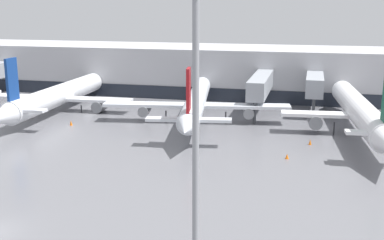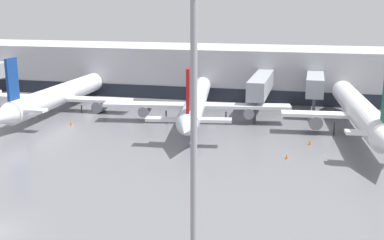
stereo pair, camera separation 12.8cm
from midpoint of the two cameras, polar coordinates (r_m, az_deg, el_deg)
The scene contains 8 objects.
terminal_building at distance 93.79m, azimuth -0.00°, elevation 5.99°, with size 160.00×31.67×9.00m.
parked_jet_2 at distance 69.46m, azimuth 0.43°, elevation 2.13°, with size 27.11×35.95×9.51m.
parked_jet_3 at distance 80.49m, azimuth -15.32°, elevation 2.91°, with size 23.68×39.48×9.88m.
parked_jet_4 at distance 66.47m, azimuth 19.21°, elevation 1.01°, with size 20.30×37.92×9.84m.
traffic_cone_0 at distance 54.50m, azimuth 11.13°, elevation -4.24°, with size 0.41×0.41×0.58m.
traffic_cone_1 at distance 70.45m, azimuth -14.20°, elevation -0.33°, with size 0.39×0.39×0.70m.
traffic_cone_2 at distance 60.53m, azimuth 13.77°, elevation -2.55°, with size 0.36×0.36×0.67m.
apron_light_mast_0 at distance 20.25m, azimuth 0.27°, elevation 9.03°, with size 1.80×1.80×19.12m.
Camera 1 is at (22.57, -28.43, 16.54)m, focal length 45.00 mm.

